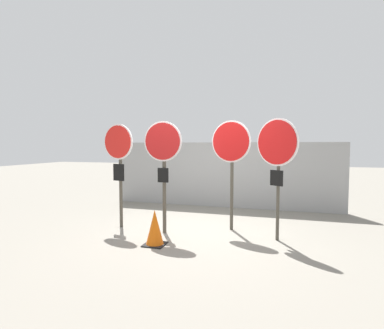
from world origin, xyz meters
TOP-DOWN VIEW (x-y plane):
  - ground_plane at (0.00, 0.00)m, footprint 40.00×40.00m
  - fence_back at (0.00, 2.49)m, footprint 6.19×0.12m
  - stop_sign_0 at (-1.61, -0.15)m, footprint 0.70×0.18m
  - stop_sign_1 at (-0.59, -0.29)m, footprint 0.75×0.13m
  - stop_sign_2 at (0.58, 0.30)m, footprint 0.79×0.24m
  - stop_sign_3 at (1.45, -0.12)m, footprint 0.70×0.47m
  - traffic_cone_0 at (-0.49, -0.94)m, footprint 0.35×0.35m

SIDE VIEW (x-z plane):
  - ground_plane at x=0.00m, z-range 0.00..0.00m
  - traffic_cone_0 at x=-0.49m, z-range 0.00..0.59m
  - fence_back at x=0.00m, z-range 0.00..1.75m
  - stop_sign_0 at x=-1.61m, z-range 0.46..2.56m
  - stop_sign_1 at x=-0.59m, z-range 0.45..2.57m
  - stop_sign_2 at x=0.58m, z-range 0.50..2.65m
  - stop_sign_3 at x=1.45m, z-range 0.51..2.65m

